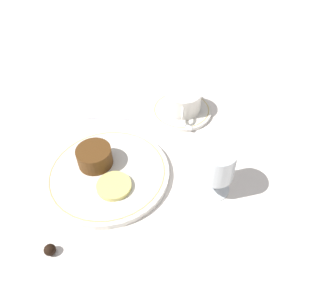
{
  "coord_description": "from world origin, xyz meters",
  "views": [
    {
      "loc": [
        0.46,
        0.11,
        0.58
      ],
      "look_at": [
        -0.07,
        0.09,
        0.04
      ],
      "focal_mm": 35.0,
      "sensor_mm": 36.0,
      "label": 1
    }
  ],
  "objects_px": {
    "dinner_plate": "(108,175)",
    "fork": "(129,118)",
    "coffee_cup": "(183,100)",
    "wine_glass": "(217,166)",
    "dessert_cake": "(95,157)"
  },
  "relations": [
    {
      "from": "dinner_plate",
      "to": "wine_glass",
      "type": "distance_m",
      "value": 0.25
    },
    {
      "from": "coffee_cup",
      "to": "wine_glass",
      "type": "bearing_deg",
      "value": 15.72
    },
    {
      "from": "fork",
      "to": "dessert_cake",
      "type": "xyz_separation_m",
      "value": [
        0.17,
        -0.05,
        0.03
      ]
    },
    {
      "from": "dinner_plate",
      "to": "fork",
      "type": "height_order",
      "value": "dinner_plate"
    },
    {
      "from": "dinner_plate",
      "to": "fork",
      "type": "bearing_deg",
      "value": 174.13
    },
    {
      "from": "wine_glass",
      "to": "coffee_cup",
      "type": "bearing_deg",
      "value": -164.28
    },
    {
      "from": "fork",
      "to": "dinner_plate",
      "type": "bearing_deg",
      "value": -5.87
    },
    {
      "from": "wine_glass",
      "to": "dessert_cake",
      "type": "distance_m",
      "value": 0.27
    },
    {
      "from": "coffee_cup",
      "to": "fork",
      "type": "distance_m",
      "value": 0.15
    },
    {
      "from": "coffee_cup",
      "to": "dinner_plate",
      "type": "bearing_deg",
      "value": -34.36
    },
    {
      "from": "dessert_cake",
      "to": "coffee_cup",
      "type": "bearing_deg",
      "value": 137.34
    },
    {
      "from": "dinner_plate",
      "to": "wine_glass",
      "type": "xyz_separation_m",
      "value": [
        0.02,
        0.23,
        0.07
      ]
    },
    {
      "from": "dinner_plate",
      "to": "dessert_cake",
      "type": "bearing_deg",
      "value": -131.55
    },
    {
      "from": "coffee_cup",
      "to": "dessert_cake",
      "type": "bearing_deg",
      "value": -42.66
    },
    {
      "from": "coffee_cup",
      "to": "wine_glass",
      "type": "xyz_separation_m",
      "value": [
        0.26,
        0.07,
        0.04
      ]
    }
  ]
}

